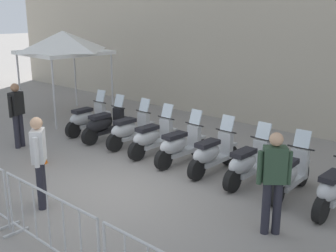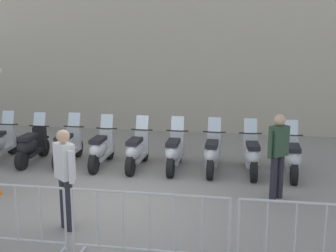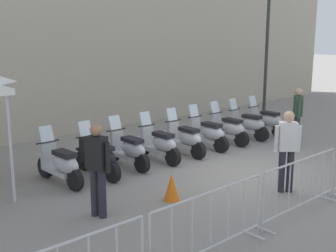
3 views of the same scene
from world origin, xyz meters
name	(u,v)px [view 2 (image 2 of 3)]	position (x,y,z in m)	size (l,w,h in m)	color
ground_plane	(112,202)	(0.00, 0.00, 0.00)	(120.00, 120.00, 0.00)	gray
motorcycle_0	(0,144)	(-3.78, 2.12, 0.45)	(0.57, 1.73, 1.24)	black
motorcycle_1	(31,146)	(-2.86, 2.07, 0.45)	(0.56, 1.72, 1.24)	black
motorcycle_2	(67,147)	(-1.94, 2.20, 0.45)	(0.56, 1.72, 1.24)	black
motorcycle_3	(101,149)	(-1.01, 2.15, 0.45)	(0.56, 1.72, 1.24)	black
motorcycle_4	(137,151)	(-0.09, 2.18, 0.45)	(0.56, 1.72, 1.24)	black
motorcycle_5	(174,152)	(0.83, 2.25, 0.45)	(0.56, 1.72, 1.24)	black
motorcycle_6	(212,154)	(1.76, 2.29, 0.45)	(0.56, 1.72, 1.24)	black
motorcycle_7	(252,156)	(2.69, 2.33, 0.45)	(0.58, 1.73, 1.24)	black
motorcycle_8	(292,158)	(3.60, 2.32, 0.45)	(0.56, 1.72, 1.24)	black
barrier_segment_3	(149,228)	(1.29, -2.06, 0.53)	(2.32, 0.53, 1.07)	#B2B5B7
barrier_segment_4	(324,241)	(3.69, -1.97, 0.53)	(2.32, 0.53, 1.07)	#B2B5B7
officer_near_row_end	(278,152)	(3.20, 0.85, 0.98)	(0.42, 0.41, 1.73)	#23232D
officer_mid_plaza	(65,174)	(-0.34, -1.29, 0.98)	(0.45, 0.40, 1.73)	#23232D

